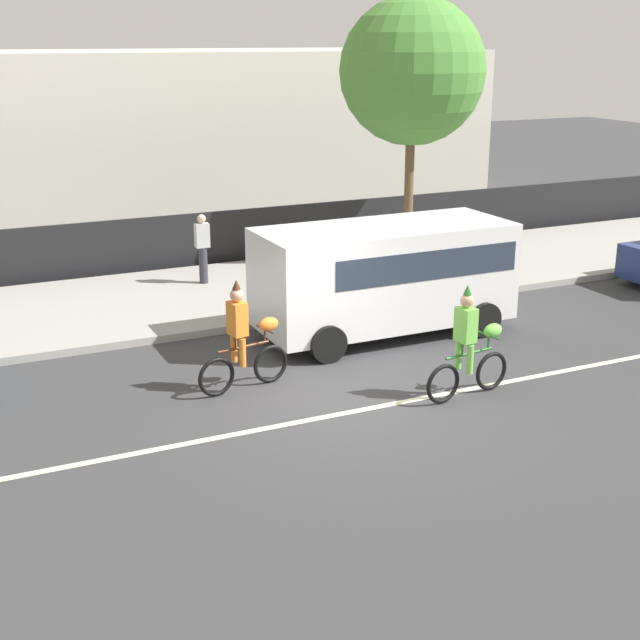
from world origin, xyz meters
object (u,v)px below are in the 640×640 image
object	(u,v)px
parade_cyclist_lime	(470,348)
parked_van_white	(387,271)
parade_cyclist_orange	(244,342)
pedestrian_onlooker	(203,247)

from	to	relation	value
parade_cyclist_lime	parked_van_white	distance (m)	3.48
parade_cyclist_orange	pedestrian_onlooker	bearing A→B (deg)	78.06
parade_cyclist_lime	parked_van_white	bearing A→B (deg)	83.54
parade_cyclist_orange	parade_cyclist_lime	distance (m)	3.70
parade_cyclist_lime	pedestrian_onlooker	size ratio (longest dim) A/B	1.19
parked_van_white	parade_cyclist_lime	bearing A→B (deg)	-96.46
pedestrian_onlooker	parade_cyclist_orange	bearing A→B (deg)	-101.94
parade_cyclist_lime	pedestrian_onlooker	bearing A→B (deg)	103.12
parade_cyclist_lime	parked_van_white	size ratio (longest dim) A/B	0.38
parked_van_white	pedestrian_onlooker	bearing A→B (deg)	116.04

